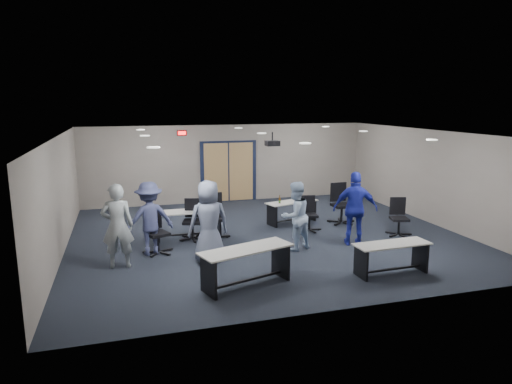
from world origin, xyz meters
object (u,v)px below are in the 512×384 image
object	(u,v)px
person_navy	(355,209)
table_back_left	(189,219)
chair_back_d	(342,204)
person_gray	(117,226)
person_back	(150,218)
table_front_right	(392,253)
chair_back_c	(309,214)
chair_back_a	(192,220)
table_front_left	(246,260)
chair_loose_right	(399,217)
chair_loose_left	(158,232)
person_lightblue	(295,216)
table_back_right	(292,208)
person_plaid	(209,221)
chair_back_b	(214,217)

from	to	relation	value
person_navy	table_back_left	bearing A→B (deg)	-3.16
chair_back_d	person_gray	bearing A→B (deg)	-164.57
person_navy	person_back	world-z (taller)	person_navy
table_front_right	chair_back_c	world-z (taller)	chair_back_c
chair_back_a	person_gray	xyz separation A→B (m)	(-1.80, -1.54, 0.40)
table_front_left	person_navy	xyz separation A→B (m)	(3.24, 1.73, 0.40)
table_back_left	chair_loose_right	distance (m)	5.53
chair_back_d	person_back	xyz separation A→B (m)	(-5.50, -1.21, 0.27)
chair_back_a	person_back	world-z (taller)	person_back
chair_loose_left	person_gray	bearing A→B (deg)	-164.46
chair_loose_right	chair_loose_left	bearing A→B (deg)	-166.49
chair_loose_right	person_back	bearing A→B (deg)	-166.54
person_lightblue	person_navy	world-z (taller)	person_navy
chair_back_d	person_navy	distance (m)	2.02
chair_loose_right	person_navy	xyz separation A→B (m)	(-1.51, -0.36, 0.42)
table_back_right	person_lightblue	distance (m)	2.47
person_gray	table_front_right	bearing A→B (deg)	164.31
table_front_right	chair_back_d	bearing A→B (deg)	75.98
person_navy	chair_back_d	bearing A→B (deg)	-86.84
chair_loose_right	person_back	world-z (taller)	person_back
table_front_right	chair_loose_left	size ratio (longest dim) A/B	1.56
chair_back_d	person_plaid	distance (m)	4.77
table_front_right	person_navy	bearing A→B (deg)	81.86
table_front_left	person_lightblue	size ratio (longest dim) A/B	1.18
table_front_right	chair_loose_right	xyz separation A→B (m)	(1.72, 2.32, 0.05)
chair_back_d	person_navy	size ratio (longest dim) A/B	0.64
chair_back_b	person_lightblue	bearing A→B (deg)	-35.37
chair_back_c	person_lightblue	distance (m)	1.72
table_back_left	chair_loose_right	size ratio (longest dim) A/B	1.79
table_front_right	chair_back_a	bearing A→B (deg)	133.63
chair_back_d	chair_loose_left	world-z (taller)	chair_back_d
person_gray	table_front_left	bearing A→B (deg)	148.13
chair_back_b	person_gray	xyz separation A→B (m)	(-2.36, -1.46, 0.33)
table_back_right	person_back	world-z (taller)	person_back
table_front_left	chair_back_c	bearing A→B (deg)	32.59
chair_back_c	chair_loose_left	size ratio (longest dim) A/B	0.92
chair_back_c	chair_loose_right	xyz separation A→B (m)	(2.10, -1.09, 0.02)
chair_loose_left	person_plaid	world-z (taller)	person_plaid
chair_back_b	chair_back_c	distance (m)	2.65
chair_back_b	person_back	xyz separation A→B (m)	(-1.66, -0.77, 0.27)
person_lightblue	chair_back_d	bearing A→B (deg)	-162.11
chair_back_a	person_navy	size ratio (longest dim) A/B	0.57
chair_back_a	person_back	distance (m)	1.43
person_navy	chair_back_c	bearing A→B (deg)	-46.58
chair_back_d	person_gray	size ratio (longest dim) A/B	0.64
table_back_right	table_back_left	bearing A→B (deg)	175.70
chair_loose_right	person_back	size ratio (longest dim) A/B	0.58
chair_back_c	chair_loose_left	xyz separation A→B (m)	(-4.13, -0.77, 0.04)
chair_loose_left	person_navy	distance (m)	4.79
chair_loose_right	person_navy	bearing A→B (deg)	-150.25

